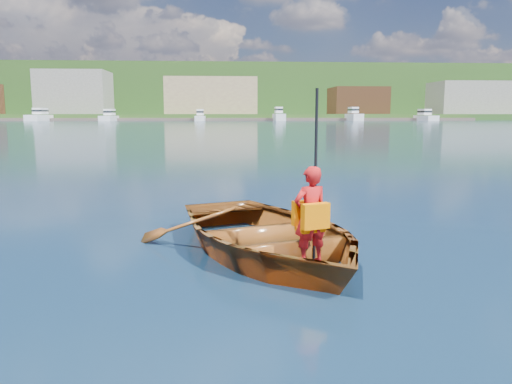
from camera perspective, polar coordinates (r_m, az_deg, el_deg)
name	(u,v)px	position (r m, az deg, el deg)	size (l,w,h in m)	color
ground	(306,260)	(6.58, 5.74, -7.70)	(600.00, 600.00, 0.00)	#132542
rowboat	(267,234)	(6.75, 1.23, -4.82)	(4.16, 4.86, 0.85)	brown
child_paddler	(310,215)	(5.95, 6.24, -2.61)	(0.50, 0.43, 2.08)	red
shoreline	(225,97)	(242.98, -3.52, 10.83)	(400.00, 140.00, 22.00)	#2E501F
dock	(218,119)	(154.24, -4.36, 8.28)	(160.01, 4.31, 0.80)	brown
waterfront_buildings	(203,97)	(171.45, -6.05, 10.77)	(202.00, 16.00, 14.00)	brown
marina_yachts	(195,116)	(149.78, -7.04, 8.59)	(144.13, 13.37, 4.35)	white
hillside_trees	(228,78)	(254.29, -3.25, 12.92)	(214.63, 76.50, 24.60)	#382314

